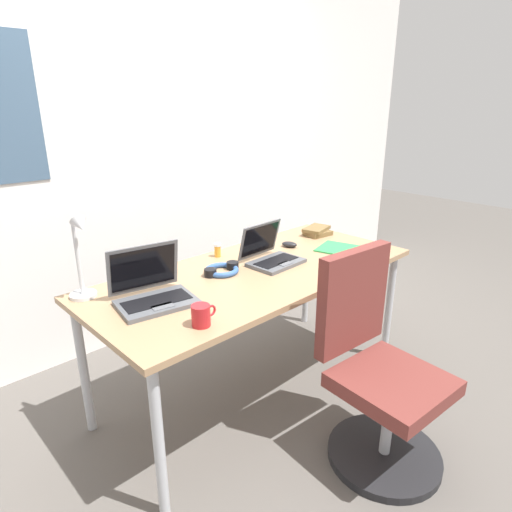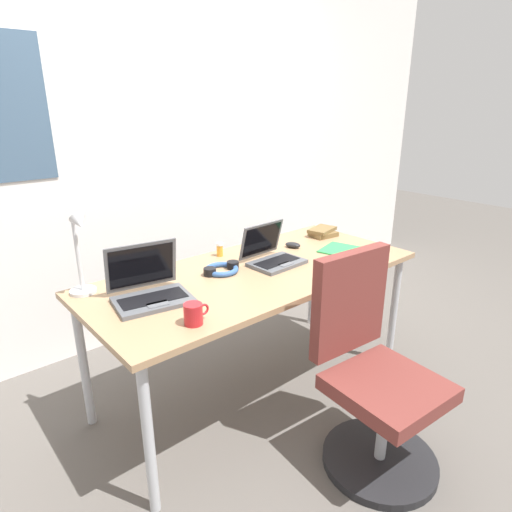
% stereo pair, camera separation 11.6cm
% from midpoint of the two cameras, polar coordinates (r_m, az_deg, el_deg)
% --- Properties ---
extents(ground_plane, '(12.00, 12.00, 0.00)m').
position_cam_midpoint_polar(ground_plane, '(2.67, 1.30, -16.82)').
color(ground_plane, '#56514C').
extents(wall_back, '(6.00, 0.13, 2.60)m').
position_cam_midpoint_polar(wall_back, '(3.07, -12.82, 13.79)').
color(wall_back, silver).
rests_on(wall_back, ground_plane).
extents(desk, '(1.80, 0.80, 0.74)m').
position_cam_midpoint_polar(desk, '(2.33, 1.42, -3.18)').
color(desk, '#9E7A56').
rests_on(desk, ground_plane).
extents(desk_lamp, '(0.12, 0.18, 0.40)m').
position_cam_midpoint_polar(desk_lamp, '(2.08, -20.50, 0.15)').
color(desk_lamp, silver).
rests_on(desk_lamp, desk).
extents(laptop_far_corner, '(0.37, 0.32, 0.24)m').
position_cam_midpoint_polar(laptop_far_corner, '(2.01, -12.18, -4.26)').
color(laptop_far_corner, '#515459').
rests_on(laptop_far_corner, desk).
extents(laptop_near_lamp, '(0.30, 0.27, 0.21)m').
position_cam_midpoint_polar(laptop_near_lamp, '(2.40, 3.51, 0.06)').
color(laptop_near_lamp, '#515459').
rests_on(laptop_near_lamp, desk).
extents(computer_mouse, '(0.09, 0.11, 0.03)m').
position_cam_midpoint_polar(computer_mouse, '(2.68, 6.08, 1.43)').
color(computer_mouse, black).
rests_on(computer_mouse, desk).
extents(cell_phone, '(0.11, 0.15, 0.01)m').
position_cam_midpoint_polar(cell_phone, '(2.33, -10.57, -1.90)').
color(cell_phone, black).
rests_on(cell_phone, desk).
extents(headphones, '(0.21, 0.18, 0.04)m').
position_cam_midpoint_polar(headphones, '(2.29, -3.08, -1.74)').
color(headphones, '#335999').
rests_on(headphones, desk).
extents(pill_bottle, '(0.04, 0.04, 0.08)m').
position_cam_midpoint_polar(pill_bottle, '(2.51, -3.45, 0.87)').
color(pill_bottle, gold).
rests_on(pill_bottle, desk).
extents(book_stack, '(0.22, 0.17, 0.05)m').
position_cam_midpoint_polar(book_stack, '(2.94, 9.84, 3.09)').
color(book_stack, brown).
rests_on(book_stack, desk).
extents(paper_folder_far_corner, '(0.31, 0.36, 0.01)m').
position_cam_midpoint_polar(paper_folder_far_corner, '(2.66, 13.22, 0.61)').
color(paper_folder_far_corner, green).
rests_on(paper_folder_far_corner, desk).
extents(coffee_mug, '(0.11, 0.08, 0.09)m').
position_cam_midpoint_polar(coffee_mug, '(1.76, -6.27, -7.55)').
color(coffee_mug, '#B21E23').
rests_on(coffee_mug, desk).
extents(office_chair, '(0.52, 0.56, 0.97)m').
position_cam_midpoint_polar(office_chair, '(2.11, 16.58, -15.55)').
color(office_chair, black).
rests_on(office_chair, ground_plane).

